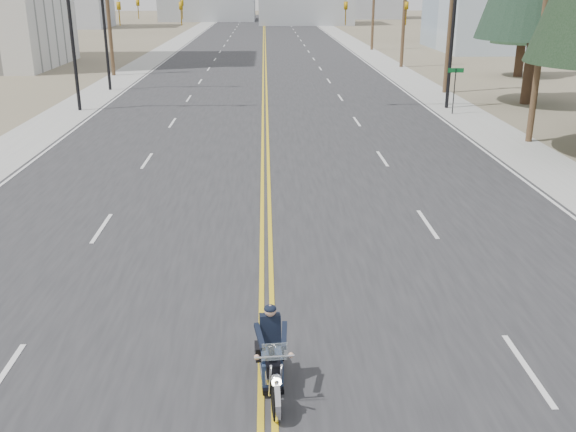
% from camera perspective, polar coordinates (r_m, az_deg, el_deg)
% --- Properties ---
extents(road, '(20.00, 200.00, 0.01)m').
position_cam_1_polar(road, '(76.73, -2.11, 14.51)').
color(road, '#303033').
rests_on(road, ground).
extents(sidewalk_left, '(3.00, 200.00, 0.01)m').
position_cam_1_polar(sidewalk_left, '(77.59, -10.91, 14.24)').
color(sidewalk_left, '#A5A5A0').
rests_on(sidewalk_left, ground).
extents(sidewalk_right, '(3.00, 200.00, 0.01)m').
position_cam_1_polar(sidewalk_right, '(77.58, 6.69, 14.46)').
color(sidewalk_right, '#A5A5A0').
rests_on(sidewalk_right, ground).
extents(traffic_mast_left, '(7.10, 0.26, 7.00)m').
position_cam_1_polar(traffic_mast_left, '(39.51, -15.84, 16.09)').
color(traffic_mast_left, black).
rests_on(traffic_mast_left, ground).
extents(traffic_mast_right, '(7.10, 0.26, 7.00)m').
position_cam_1_polar(traffic_mast_right, '(39.50, 11.55, 16.42)').
color(traffic_mast_right, black).
rests_on(traffic_mast_right, ground).
extents(traffic_mast_far, '(6.10, 0.26, 7.00)m').
position_cam_1_polar(traffic_mast_far, '(47.39, -13.99, 16.66)').
color(traffic_mast_far, black).
rests_on(traffic_mast_far, ground).
extents(street_sign, '(0.90, 0.06, 2.62)m').
position_cam_1_polar(street_sign, '(38.32, 14.61, 11.38)').
color(street_sign, black).
rests_on(street_sign, ground).
extents(utility_pole_b, '(2.20, 0.30, 11.50)m').
position_cam_1_polar(utility_pole_b, '(31.97, 21.90, 16.65)').
color(utility_pole_b, brown).
rests_on(utility_pole_b, ground).
extents(utility_pole_c, '(2.20, 0.30, 11.00)m').
position_cam_1_polar(utility_pole_c, '(46.15, 14.34, 17.63)').
color(utility_pole_c, brown).
rests_on(utility_pole_c, ground).
extents(utility_pole_left, '(2.20, 0.30, 10.50)m').
position_cam_1_polar(utility_pole_left, '(55.86, -15.74, 17.52)').
color(utility_pole_left, brown).
rests_on(utility_pole_left, ground).
extents(motorcyclist, '(1.05, 2.13, 1.61)m').
position_cam_1_polar(motorcyclist, '(11.66, -1.44, -12.07)').
color(motorcyclist, black).
rests_on(motorcyclist, ground).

